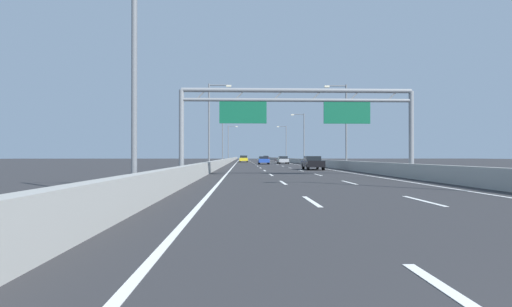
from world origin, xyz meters
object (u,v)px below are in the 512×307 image
(streetlamp_left_near, at_px, (141,41))
(red_car, at_px, (266,158))
(streetlamp_left_mid, at_px, (211,121))
(yellow_car, at_px, (244,159))
(black_car, at_px, (313,163))
(streetlamp_right_far, at_px, (303,135))
(green_car, at_px, (244,158))
(blue_car, at_px, (264,160))
(streetlamp_left_far, at_px, (224,135))
(streetlamp_left_distant, at_px, (229,141))
(streetlamp_right_mid, at_px, (344,121))
(sign_gantry, at_px, (297,109))
(silver_car, at_px, (283,160))
(streetlamp_right_distant, at_px, (285,141))

(streetlamp_left_near, height_order, red_car, streetlamp_left_near)
(streetlamp_left_mid, bearing_deg, yellow_car, 85.58)
(black_car, bearing_deg, streetlamp_right_far, 83.19)
(streetlamp_left_near, height_order, streetlamp_right_far, same)
(streetlamp_right_far, xyz_separation_m, black_car, (-4.06, -34.04, -4.66))
(yellow_car, height_order, green_car, yellow_car)
(black_car, bearing_deg, blue_car, 97.20)
(streetlamp_left_far, bearing_deg, streetlamp_right_far, 0.00)
(streetlamp_left_distant, height_order, yellow_car, streetlamp_left_distant)
(streetlamp_left_mid, distance_m, streetlamp_left_far, 31.16)
(streetlamp_right_mid, xyz_separation_m, blue_car, (-7.70, 25.93, -4.68))
(streetlamp_right_far, distance_m, red_car, 54.11)
(sign_gantry, height_order, yellow_car, sign_gantry)
(streetlamp_right_mid, bearing_deg, streetlamp_left_near, -115.60)
(streetlamp_left_near, distance_m, black_car, 30.66)
(streetlamp_left_far, bearing_deg, streetlamp_right_mid, -64.40)
(streetlamp_left_distant, relative_size, blue_car, 2.12)
(streetlamp_left_mid, bearing_deg, blue_car, 74.42)
(red_car, bearing_deg, streetlamp_right_far, -85.84)
(yellow_car, bearing_deg, streetlamp_left_distant, 105.62)
(silver_car, bearing_deg, streetlamp_left_far, 174.65)
(blue_car, bearing_deg, streetlamp_left_far, 144.08)
(streetlamp_right_distant, height_order, yellow_car, streetlamp_right_distant)
(streetlamp_right_distant, distance_m, red_car, 23.40)
(streetlamp_right_distant, xyz_separation_m, blue_car, (-7.70, -36.40, -4.68))
(streetlamp_left_distant, bearing_deg, streetlamp_right_distant, 0.00)
(streetlamp_left_distant, bearing_deg, yellow_car, -74.38)
(silver_car, xyz_separation_m, blue_car, (-3.81, -4.20, -0.02))
(streetlamp_right_mid, distance_m, red_car, 85.15)
(streetlamp_left_far, bearing_deg, sign_gantry, -81.04)
(streetlamp_right_far, distance_m, yellow_car, 21.39)
(streetlamp_right_far, height_order, yellow_car, streetlamp_right_far)
(sign_gantry, bearing_deg, streetlamp_left_mid, 114.97)
(streetlamp_left_far, bearing_deg, red_car, 78.42)
(streetlamp_left_distant, bearing_deg, green_car, 70.04)
(streetlamp_right_far, bearing_deg, silver_car, -165.11)
(streetlamp_right_far, distance_m, streetlamp_right_distant, 31.16)
(sign_gantry, xyz_separation_m, streetlamp_right_mid, (7.50, 15.96, 0.56))
(streetlamp_left_distant, bearing_deg, sign_gantry, -84.58)
(streetlamp_right_distant, bearing_deg, red_car, 99.81)
(streetlamp_left_mid, xyz_separation_m, green_car, (3.89, 73.03, -4.64))
(streetlamp_right_far, relative_size, blue_car, 2.12)
(streetlamp_left_near, height_order, green_car, streetlamp_left_near)
(streetlamp_right_mid, xyz_separation_m, streetlamp_right_distant, (0.00, 62.33, 0.00))
(streetlamp_left_far, height_order, blue_car, streetlamp_left_far)
(streetlamp_left_near, bearing_deg, black_car, 68.98)
(streetlamp_left_near, xyz_separation_m, streetlamp_left_mid, (0.00, 31.16, 0.00))
(sign_gantry, height_order, silver_car, sign_gantry)
(red_car, bearing_deg, sign_gantry, -92.04)
(green_car, bearing_deg, silver_car, -80.53)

